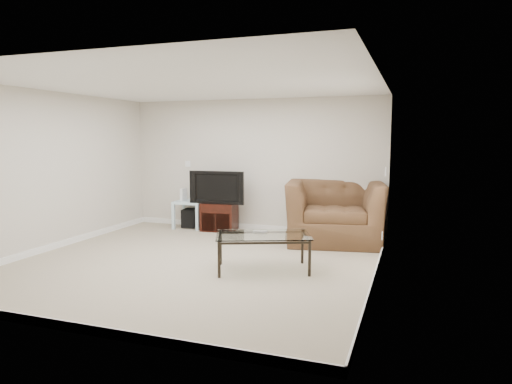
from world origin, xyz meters
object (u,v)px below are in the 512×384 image
(television, at_px, (219,187))
(subwoofer, at_px, (193,218))
(coffee_table, at_px, (263,252))
(tv_stand, at_px, (219,217))
(recliner, at_px, (335,201))
(side_table, at_px, (190,214))

(television, distance_m, subwoofer, 0.92)
(television, xyz_separation_m, subwoofer, (-0.63, 0.13, -0.66))
(coffee_table, bearing_deg, tv_stand, 126.04)
(television, distance_m, recliner, 2.26)
(television, xyz_separation_m, coffee_table, (1.63, -2.21, -0.60))
(television, height_order, subwoofer, television)
(recliner, relative_size, coffee_table, 1.28)
(subwoofer, bearing_deg, tv_stand, -9.37)
(side_table, bearing_deg, television, -9.08)
(side_table, relative_size, recliner, 0.35)
(recliner, bearing_deg, coffee_table, -117.28)
(television, xyz_separation_m, recliner, (2.25, -0.21, -0.15))
(subwoofer, height_order, recliner, recliner)
(television, height_order, coffee_table, television)
(side_table, height_order, coffee_table, side_table)
(tv_stand, distance_m, coffee_table, 2.77)
(television, height_order, recliner, recliner)
(television, distance_m, side_table, 0.88)
(subwoofer, bearing_deg, coffee_table, -46.07)
(tv_stand, bearing_deg, recliner, -10.51)
(coffee_table, bearing_deg, side_table, 134.63)
(television, bearing_deg, subwoofer, 165.97)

